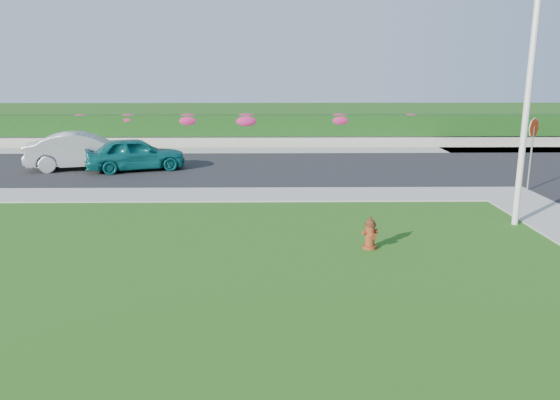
{
  "coord_description": "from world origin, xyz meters",
  "views": [
    {
      "loc": [
        -0.78,
        -8.59,
        4.06
      ],
      "look_at": [
        -0.6,
        4.54,
        0.9
      ],
      "focal_mm": 35.0,
      "sensor_mm": 36.0,
      "label": 1
    }
  ],
  "objects_px": {
    "fire_hydrant": "(370,234)",
    "sedan_teal": "(135,154)",
    "sedan_silver": "(84,151)",
    "stop_sign": "(533,137)",
    "utility_pole": "(526,114)"
  },
  "relations": [
    {
      "from": "sedan_silver",
      "to": "stop_sign",
      "type": "bearing_deg",
      "value": -118.66
    },
    {
      "from": "stop_sign",
      "to": "utility_pole",
      "type": "bearing_deg",
      "value": -135.59
    },
    {
      "from": "fire_hydrant",
      "to": "stop_sign",
      "type": "bearing_deg",
      "value": 26.87
    },
    {
      "from": "sedan_teal",
      "to": "utility_pole",
      "type": "bearing_deg",
      "value": -143.23
    },
    {
      "from": "sedan_silver",
      "to": "utility_pole",
      "type": "distance_m",
      "value": 16.7
    },
    {
      "from": "fire_hydrant",
      "to": "sedan_teal",
      "type": "bearing_deg",
      "value": 111.9
    },
    {
      "from": "stop_sign",
      "to": "sedan_silver",
      "type": "bearing_deg",
      "value": 147.9
    },
    {
      "from": "sedan_teal",
      "to": "stop_sign",
      "type": "height_order",
      "value": "stop_sign"
    },
    {
      "from": "fire_hydrant",
      "to": "sedan_silver",
      "type": "xyz_separation_m",
      "value": [
        -10.01,
        10.4,
        0.43
      ]
    },
    {
      "from": "sedan_silver",
      "to": "fire_hydrant",
      "type": "bearing_deg",
      "value": -149.77
    },
    {
      "from": "fire_hydrant",
      "to": "stop_sign",
      "type": "relative_size",
      "value": 0.3
    },
    {
      "from": "fire_hydrant",
      "to": "sedan_silver",
      "type": "height_order",
      "value": "sedan_silver"
    },
    {
      "from": "sedan_silver",
      "to": "stop_sign",
      "type": "relative_size",
      "value": 1.81
    },
    {
      "from": "sedan_silver",
      "to": "utility_pole",
      "type": "relative_size",
      "value": 0.77
    },
    {
      "from": "sedan_teal",
      "to": "utility_pole",
      "type": "relative_size",
      "value": 0.67
    }
  ]
}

